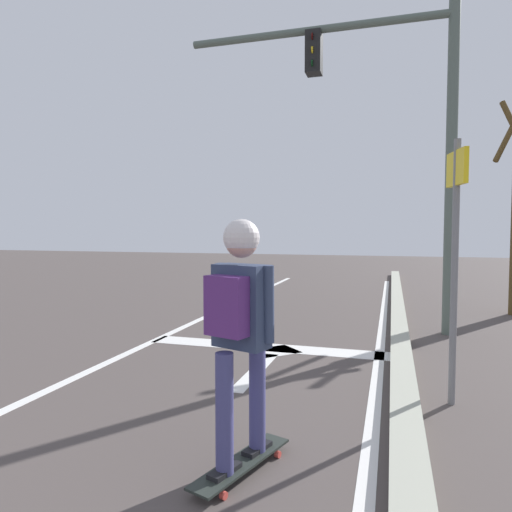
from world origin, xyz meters
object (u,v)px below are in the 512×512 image
skateboard (242,463)px  traffic_signal_mast (388,107)px  street_sign_post (455,233)px  skater (240,313)px

skateboard → traffic_signal_mast: traffic_signal_mast is taller
traffic_signal_mast → skateboard: bearing=-100.1°
street_sign_post → skater: bearing=-131.0°
skateboard → skater: bearing=-108.2°
skater → traffic_signal_mast: size_ratio=0.31×
traffic_signal_mast → street_sign_post: 3.53m
skateboard → street_sign_post: street_sign_post is taller
skater → street_sign_post: (1.43, 1.64, 0.49)m
skateboard → street_sign_post: (1.42, 1.63, 1.46)m
skater → street_sign_post: street_sign_post is taller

